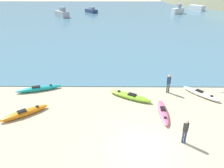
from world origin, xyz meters
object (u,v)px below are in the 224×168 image
Objects in this scene: kayak_on_sand_1 at (25,113)px; kayak_on_sand_4 at (39,89)px; moored_boat_1 at (197,8)px; kayak_on_sand_0 at (130,96)px; person_near_waterline at (169,82)px; kayak_on_sand_3 at (201,94)px; moored_boat_0 at (91,11)px; person_near_foreground at (185,130)px; moored_boat_3 at (62,14)px; moored_boat_2 at (178,10)px; kayak_on_sand_2 at (163,112)px.

kayak_on_sand_4 is at bearing 92.49° from kayak_on_sand_1.
moored_boat_1 is (28.69, 50.59, 0.52)m from kayak_on_sand_1.
person_near_waterline reaches higher than kayak_on_sand_0.
moored_boat_0 is at bearing 106.28° from kayak_on_sand_3.
kayak_on_sand_4 is at bearing 148.59° from person_near_foreground.
moored_boat_1 is 1.08× the size of moored_boat_3.
kayak_on_sand_3 is 6.21m from person_near_foreground.
moored_boat_2 reaches higher than moored_boat_1.
moored_boat_2 is (14.62, 42.17, 0.66)m from kayak_on_sand_0.
moored_boat_2 is at bearing 63.81° from kayak_on_sand_1.
moored_boat_0 is 28.80m from moored_boat_1.
person_near_waterline is 0.45× the size of moored_boat_2.
moored_boat_0 is 21.67m from moored_boat_2.
person_near_waterline is at bearing -111.17° from moored_boat_1.
moored_boat_2 is (11.94, 47.16, -0.04)m from person_near_foreground.
kayak_on_sand_2 is 0.90× the size of moored_boat_2.
kayak_on_sand_3 is at bearing 12.24° from kayak_on_sand_1.
kayak_on_sand_1 is 45.94m from moored_boat_0.
moored_boat_0 reaches higher than kayak_on_sand_1.
person_near_waterline reaches higher than kayak_on_sand_3.
person_near_waterline reaches higher than person_near_foreground.
moored_boat_3 is at bearing 114.22° from person_near_waterline.
person_near_foreground reaches higher than kayak_on_sand_2.
person_near_waterline is (-2.51, 0.49, 0.73)m from kayak_on_sand_3.
kayak_on_sand_3 is 0.73× the size of moored_boat_0.
kayak_on_sand_4 is 55.21m from moored_boat_1.
moored_boat_1 is at bearing 58.50° from kayak_on_sand_4.
person_near_foreground reaches higher than moored_boat_0.
moored_boat_2 is at bearing -3.78° from moored_boat_0.
moored_boat_1 is at bearing 70.61° from person_near_foreground.
kayak_on_sand_2 is (9.37, 0.21, -0.03)m from kayak_on_sand_1.
kayak_on_sand_0 is 5.62m from kayak_on_sand_3.
moored_boat_3 is (-18.65, 36.38, 0.67)m from kayak_on_sand_3.
kayak_on_sand_0 is at bearing -109.12° from moored_boat_2.
person_near_foreground is (9.95, -2.65, 0.70)m from kayak_on_sand_1.
moored_boat_3 reaches higher than moored_boat_0.
person_near_waterline reaches higher than moored_boat_1.
kayak_on_sand_2 is 46.63m from moored_boat_0.
moored_boat_2 is (22.05, 40.99, 0.66)m from kayak_on_sand_4.
moored_boat_1 is at bearing 66.06° from kayak_on_sand_0.
kayak_on_sand_4 is 10.55m from person_near_waterline.
kayak_on_sand_0 reaches higher than kayak_on_sand_3.
kayak_on_sand_2 is at bearing 101.44° from person_near_foreground.
moored_boat_1 reaches higher than kayak_on_sand_4.
kayak_on_sand_0 is at bearing 17.84° from kayak_on_sand_1.
moored_boat_2 is at bearing 77.80° from kayak_on_sand_3.
moored_boat_3 reaches higher than kayak_on_sand_0.
kayak_on_sand_2 is (2.11, -2.13, -0.03)m from kayak_on_sand_0.
person_near_waterline is (3.10, 0.95, 0.72)m from kayak_on_sand_0.
kayak_on_sand_1 is 1.05× the size of kayak_on_sand_3.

